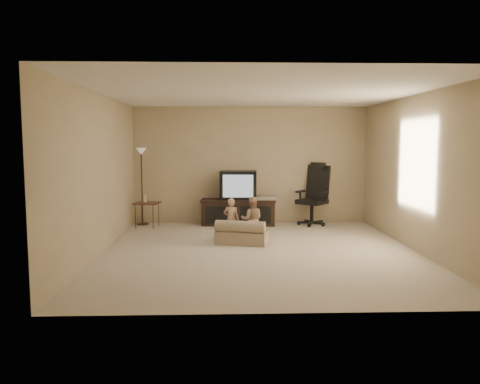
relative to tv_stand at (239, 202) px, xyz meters
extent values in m
plane|color=beige|center=(0.25, -2.49, -0.48)|extent=(5.50, 5.50, 0.00)
plane|color=white|center=(0.25, -2.49, 2.02)|extent=(5.50, 5.50, 0.00)
plane|color=tan|center=(0.25, 0.26, 0.77)|extent=(5.00, 0.00, 5.00)
plane|color=tan|center=(0.25, -5.24, 0.77)|extent=(5.00, 0.00, 5.00)
plane|color=tan|center=(-2.25, -2.49, 0.77)|extent=(0.00, 5.50, 5.50)
plane|color=tan|center=(2.75, -2.49, 0.77)|extent=(0.00, 5.50, 5.50)
cube|color=black|center=(-0.01, 0.00, -0.23)|extent=(1.56, 0.64, 0.49)
cube|color=black|center=(-0.01, 0.00, 0.05)|extent=(1.60, 0.69, 0.04)
cube|color=black|center=(-0.38, -0.26, -0.22)|extent=(0.63, 0.06, 0.37)
cube|color=black|center=(0.33, -0.30, -0.22)|extent=(0.63, 0.06, 0.37)
cube|color=black|center=(-0.01, 0.02, 0.37)|extent=(0.80, 0.59, 0.60)
cube|color=silver|center=(-0.02, -0.26, 0.37)|extent=(0.63, 0.05, 0.47)
cube|color=silver|center=(0.59, -0.09, 0.10)|extent=(0.45, 0.33, 0.07)
cylinder|color=black|center=(1.54, -0.14, -0.21)|extent=(0.07, 0.07, 0.42)
cube|color=black|center=(1.54, -0.14, 0.03)|extent=(0.74, 0.74, 0.09)
cube|color=black|center=(1.70, 0.05, 0.41)|extent=(0.50, 0.46, 0.74)
cube|color=black|center=(1.70, 0.05, 0.76)|extent=(0.31, 0.28, 0.17)
cube|color=black|center=(1.32, 0.04, 0.23)|extent=(0.24, 0.27, 0.04)
cube|color=black|center=(1.75, -0.32, 0.23)|extent=(0.24, 0.27, 0.04)
cube|color=brown|center=(-1.90, -0.25, 0.02)|extent=(0.54, 0.54, 0.03)
cylinder|color=#2F2215|center=(-2.11, -0.40, -0.23)|extent=(0.01, 0.01, 0.51)
cylinder|color=#2F2215|center=(-1.74, -0.47, -0.23)|extent=(0.01, 0.01, 0.51)
cylinder|color=#2F2215|center=(-2.05, -0.04, -0.23)|extent=(0.01, 0.01, 0.51)
cylinder|color=#2F2215|center=(-1.68, -0.10, -0.23)|extent=(0.01, 0.01, 0.51)
cylinder|color=beige|center=(-1.93, -0.21, 0.10)|extent=(0.06, 0.06, 0.13)
cone|color=beige|center=(-1.93, -0.21, 0.19)|extent=(0.05, 0.05, 0.05)
cylinder|color=#2F2215|center=(-2.05, 0.06, -0.46)|extent=(0.25, 0.25, 0.03)
cylinder|color=#2F2215|center=(-2.05, 0.06, 0.30)|extent=(0.03, 0.03, 1.54)
cone|color=beige|center=(-2.05, 0.06, 1.08)|extent=(0.22, 0.22, 0.14)
cube|color=tan|center=(0.00, -1.90, -0.36)|extent=(0.95, 0.67, 0.23)
cylinder|color=tan|center=(-0.04, -2.04, -0.16)|extent=(0.87, 0.41, 0.21)
imported|color=tan|center=(-0.19, -1.69, -0.09)|extent=(0.31, 0.26, 0.77)
imported|color=tan|center=(0.18, -1.76, -0.08)|extent=(0.39, 0.23, 0.79)
camera|label=1|loc=(-0.31, -9.83, 1.25)|focal=35.00mm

